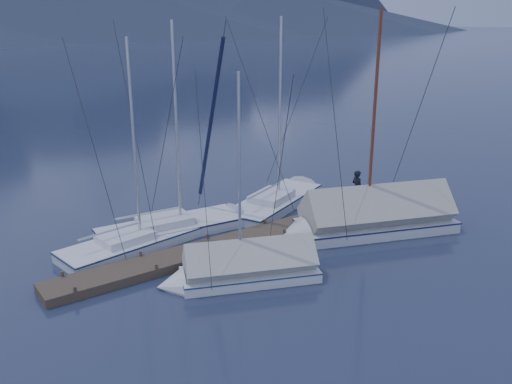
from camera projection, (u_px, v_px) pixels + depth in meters
ground at (285, 256)px, 21.79m from camera, size 1000.00×1000.00×0.00m
dock at (256, 238)px, 23.30m from camera, size 18.00×1.50×0.54m
mooring_posts at (246, 236)px, 22.96m from camera, size 15.12×1.52×0.35m
sailboat_open_left at (151, 239)px, 23.09m from camera, size 7.29×3.26×9.34m
sailboat_open_mid at (192, 225)px, 24.58m from camera, size 7.71×3.24×9.99m
sailboat_open_right at (284, 198)px, 28.25m from camera, size 7.89×5.06×10.15m
sailboat_covered_near at (363, 221)px, 24.06m from camera, size 8.53×5.11×10.62m
sailboat_covered_far at (237, 271)px, 19.63m from camera, size 6.12×3.80×8.25m
person at (357, 189)px, 26.24m from camera, size 0.48×0.70×1.83m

